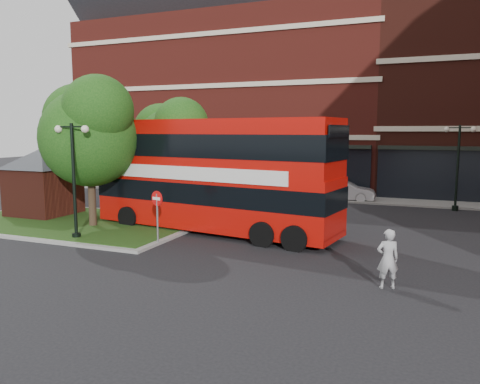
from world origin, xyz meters
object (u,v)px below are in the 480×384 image
at_px(woman, 388,259).
at_px(car_white, 344,191).
at_px(bus, 212,168).
at_px(car_silver, 270,188).

relative_size(woman, car_white, 0.45).
xyz_separation_m(bus, woman, (8.25, -5.23, -2.08)).
bearing_deg(car_white, car_silver, 93.45).
distance_m(bus, car_silver, 11.73).
distance_m(car_silver, car_white, 5.09).
relative_size(bus, car_white, 3.03).
height_order(woman, car_white, woman).
bearing_deg(car_silver, woman, -149.22).
bearing_deg(car_silver, car_white, -82.06).
height_order(bus, woman, bus).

